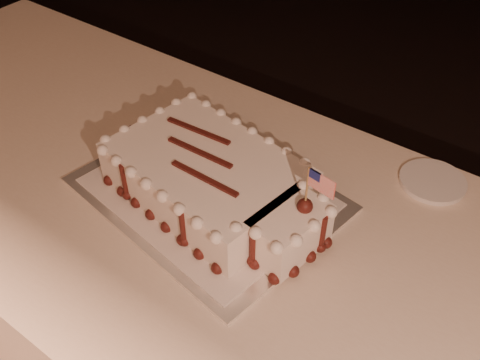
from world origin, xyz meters
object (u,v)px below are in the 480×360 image
Objects in this scene: side_plate at (433,181)px; cake_board at (208,194)px; banquet_table at (245,333)px; sheet_cake at (216,181)px.

cake_board is at bearing -139.29° from side_plate.
side_plate is (0.35, 0.30, 0.00)m from cake_board.
banquet_table is 0.39m from cake_board.
sheet_cake reaches higher than cake_board.
side_plate is (0.24, 0.32, 0.38)m from banquet_table.
sheet_cake is at bearing -136.77° from side_plate.
cake_board is 0.46m from side_plate.
sheet_cake is (0.03, -0.00, 0.05)m from cake_board.
banquet_table is 0.55m from side_plate.
side_plate is at bearing 43.23° from sheet_cake.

